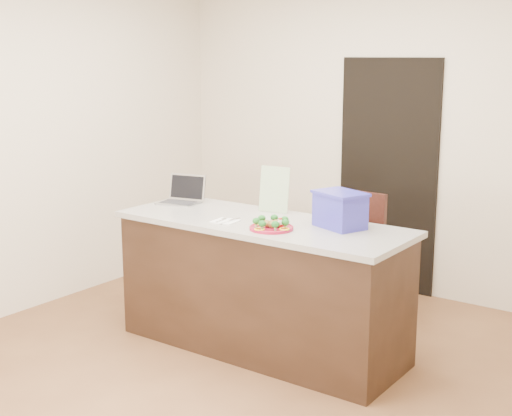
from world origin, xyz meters
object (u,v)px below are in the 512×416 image
Objects in this scene: napkin at (225,221)px; laptop at (183,195)px; plate at (271,228)px; yogurt_bottle at (280,225)px; blue_box at (340,210)px; island at (262,285)px; chair at (352,250)px.

laptop is (-0.65, 0.30, 0.05)m from napkin.
plate is 3.85× the size of yogurt_bottle.
blue_box is (0.71, 0.31, 0.12)m from napkin.
laptop is (-0.83, 0.14, 0.52)m from island.
napkin is at bearing -174.42° from yogurt_bottle.
chair is at bearing 86.37° from plate.
plate is 0.72× the size of blue_box.
island is 7.23× the size of plate.
island is 0.52m from napkin.
yogurt_bottle is at bearing 41.54° from plate.
napkin reaches higher than island.
napkin is (-0.19, -0.17, 0.46)m from island.
blue_box is (1.36, 0.00, 0.06)m from laptop.
laptop is (-1.02, 0.30, 0.05)m from plate.
island is 5.23× the size of blue_box.
chair reaches higher than yogurt_bottle.
blue_box is at bearing 14.95° from island.
laptop is 0.86× the size of blue_box.
plate is at bearing -91.01° from chair.
napkin is 1.14m from chair.
plate is at bearing -40.70° from island.
yogurt_bottle is at bearing -116.46° from blue_box.
blue_box is 0.39× the size of chair.
yogurt_bottle is 0.19× the size of blue_box.
blue_box reaches higher than island.
napkin is at bearing -135.59° from blue_box.
chair is (0.25, 0.82, 0.11)m from island.
yogurt_bottle reaches higher than plate.
yogurt_bottle is at bearing -28.23° from island.
blue_box reaches higher than chair.
yogurt_bottle reaches higher than island.
blue_box is (0.52, 0.14, 0.58)m from island.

